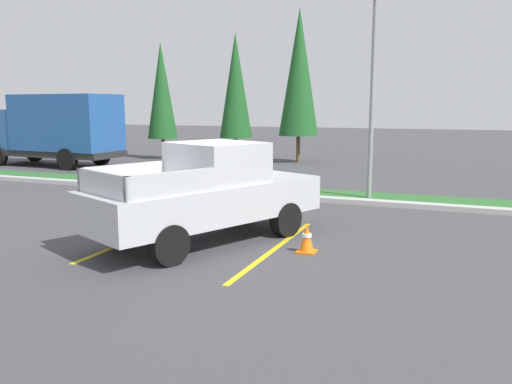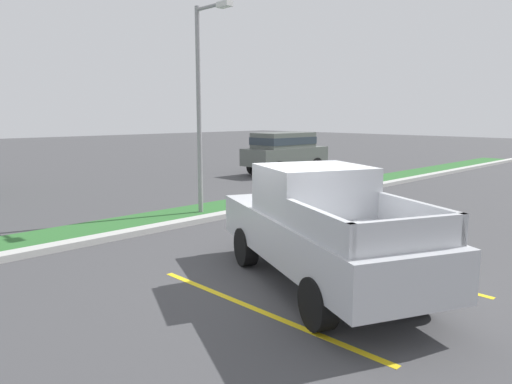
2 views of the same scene
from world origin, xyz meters
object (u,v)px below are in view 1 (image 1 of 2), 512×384
Objects in this scene: traffic_cone at (307,238)px; cypress_tree_center at (299,72)px; cypress_tree_leftmost at (162,91)px; cargo_truck_distant at (56,128)px; cypress_tree_left_inner at (236,86)px; street_light at (372,82)px; pickup_truck_main at (208,193)px.

cypress_tree_center is at bearing 107.76° from traffic_cone.
cypress_tree_center is 12.83× the size of traffic_cone.
traffic_cone is at bearing -50.18° from cypress_tree_leftmost.
cargo_truck_distant is 1.11× the size of cypress_tree_leftmost.
cypress_tree_left_inner reaches higher than traffic_cone.
cypress_tree_left_inner is 18.55m from traffic_cone.
cypress_tree_center is (7.48, 0.88, 0.86)m from cypress_tree_leftmost.
street_light is at bearing -61.67° from cypress_tree_center.
cypress_tree_center is at bearing -0.33° from cypress_tree_left_inner.
pickup_truck_main is 7.07m from street_light.
cypress_tree_center reaches higher than pickup_truck_main.
pickup_truck_main is 0.72× the size of cypress_tree_center.
pickup_truck_main reaches higher than traffic_cone.
cypress_tree_left_inner is at bearing 118.29° from traffic_cone.
pickup_truck_main is at bearing -68.04° from cypress_tree_left_inner.
traffic_cone is at bearing -91.08° from street_light.
cypress_tree_left_inner is 0.87× the size of cypress_tree_center.
cypress_tree_left_inner is (3.98, 0.90, 0.25)m from cypress_tree_leftmost.
pickup_truck_main is 0.91× the size of street_light.
cypress_tree_left_inner is (6.80, 5.87, 2.08)m from cargo_truck_distant.
cargo_truck_distant is 1.03× the size of cypress_tree_left_inner.
pickup_truck_main is 16.63m from cargo_truck_distant.
traffic_cone is (12.60, -15.12, -3.38)m from cypress_tree_leftmost.
cypress_tree_leftmost is at bearing -173.31° from cypress_tree_center.
cypress_tree_leftmost is 0.81× the size of cypress_tree_center.
cypress_tree_left_inner is at bearing 131.90° from street_light.
cargo_truck_distant is 18.52m from traffic_cone.
pickup_truck_main is 16.54m from cypress_tree_center.
pickup_truck_main is at bearing -55.29° from cypress_tree_leftmost.
cypress_tree_leftmost is 7.58m from cypress_tree_center.
cypress_tree_center is (3.50, -0.02, 0.61)m from cypress_tree_left_inner.
cypress_tree_center is at bearing 29.60° from cargo_truck_distant.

